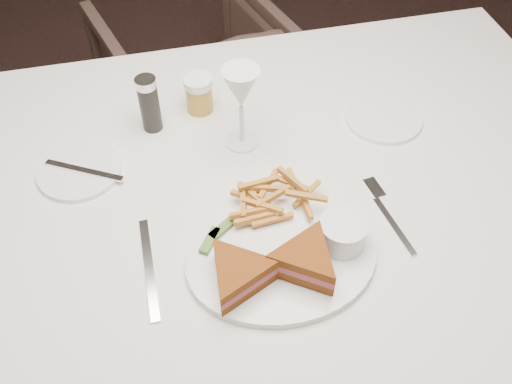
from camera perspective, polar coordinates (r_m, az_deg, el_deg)
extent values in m
cube|color=silver|center=(1.36, -0.30, -10.37)|extent=(1.54, 1.10, 0.75)
imported|color=#49342D|center=(2.09, -6.02, 11.53)|extent=(0.74, 0.71, 0.60)
ellipsoid|color=white|center=(0.96, 2.54, -6.68)|extent=(0.34, 0.28, 0.01)
cube|color=silver|center=(0.97, -10.63, -7.49)|extent=(0.03, 0.21, 0.00)
cylinder|color=white|center=(1.14, -17.25, 2.09)|extent=(0.16, 0.16, 0.01)
cylinder|color=white|center=(1.23, 12.62, 7.24)|extent=(0.16, 0.16, 0.01)
cylinder|color=black|center=(1.16, -10.62, 8.63)|extent=(0.04, 0.04, 0.12)
cylinder|color=#B4812B|center=(1.21, -5.72, 9.71)|extent=(0.06, 0.06, 0.08)
cube|color=#416B25|center=(0.98, -3.40, -3.70)|extent=(0.05, 0.05, 0.01)
cube|color=#416B25|center=(0.96, -4.63, -4.87)|extent=(0.04, 0.06, 0.01)
cylinder|color=white|center=(0.96, 8.63, -4.07)|extent=(0.08, 0.08, 0.05)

